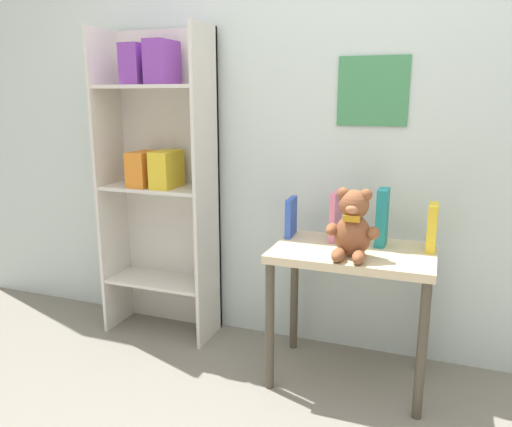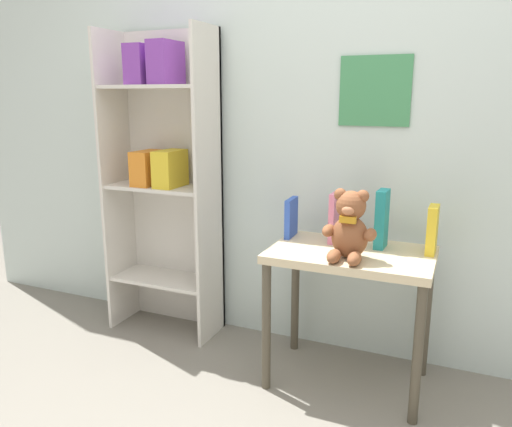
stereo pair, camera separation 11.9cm
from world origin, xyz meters
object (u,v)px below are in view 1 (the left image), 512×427
Objects in this scene: book_standing_pink at (336,216)px; teddy_bear at (353,226)px; book_standing_yellow at (432,227)px; display_table at (352,270)px; book_standing_blue at (291,217)px; bookshelf_side at (160,167)px; book_standing_teal at (382,217)px.

teddy_bear is at bearing -60.78° from book_standing_pink.
book_standing_pink is 1.11× the size of book_standing_yellow.
display_table is 0.25m from teddy_bear.
display_table is 3.77× the size of book_standing_blue.
bookshelf_side is 7.79× the size of book_standing_yellow.
book_standing_pink is (0.95, -0.06, -0.17)m from bookshelf_side.
bookshelf_side reaches higher than teddy_bear.
book_standing_blue is at bearing 179.51° from book_standing_yellow.
book_standing_pink is at bearing 176.82° from book_standing_teal.
bookshelf_side reaches higher than display_table.
bookshelf_side reaches higher than book_standing_pink.
book_standing_blue is (0.74, -0.07, -0.19)m from bookshelf_side.
teddy_bear is (1.07, -0.29, -0.16)m from bookshelf_side.
book_standing_teal is (0.21, -0.02, 0.01)m from book_standing_pink.
book_standing_blue is 0.42m from book_standing_teal.
book_standing_yellow is (0.42, -0.02, -0.01)m from book_standing_pink.
teddy_bear is at bearing -15.04° from bookshelf_side.
book_standing_teal is at bearing 65.07° from teddy_bear.
book_standing_pink is (-0.12, 0.23, -0.02)m from teddy_bear.
book_standing_teal reaches higher than book_standing_yellow.
display_table is 3.02× the size of book_standing_pink.
bookshelf_side is 5.59× the size of teddy_bear.
book_standing_teal reaches higher than book_standing_blue.
teddy_bear reaches higher than book_standing_pink.
book_standing_teal is at bearing -179.67° from book_standing_yellow.
bookshelf_side is at bearing 164.96° from teddy_bear.
book_standing_yellow is at bearing -1.05° from book_standing_pink.
display_table is at bearing -162.10° from book_standing_yellow.
bookshelf_side is at bearing 178.43° from book_standing_pink.
book_standing_teal is (1.16, -0.08, -0.16)m from bookshelf_side.
bookshelf_side is 6.24× the size of book_standing_teal.
book_standing_yellow is at bearing -3.98° from book_standing_blue.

